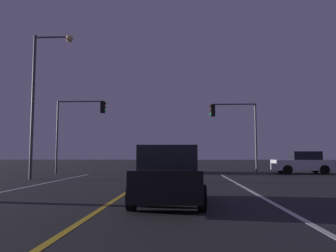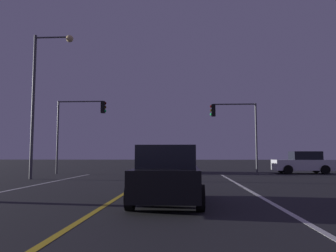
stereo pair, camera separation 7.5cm
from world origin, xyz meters
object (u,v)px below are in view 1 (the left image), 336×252
car_crossing_side (302,163)px  traffic_light_near_left (81,119)px  car_lead_same_lane (169,176)px  car_ahead_far (180,162)px  street_lamp_left_mid (42,87)px  street_lamp_right_near (322,24)px  traffic_light_near_right (233,121)px

car_crossing_side → traffic_light_near_left: size_ratio=0.78×
car_lead_same_lane → car_crossing_side: 18.78m
car_ahead_far → car_crossing_side: same height
traffic_light_near_left → street_lamp_left_mid: size_ratio=0.63×
traffic_light_near_left → street_lamp_right_near: size_ratio=0.67×
car_crossing_side → street_lamp_left_mid: size_ratio=0.49×
car_ahead_far → traffic_light_near_right: 5.51m
car_lead_same_lane → car_ahead_far: 16.87m
car_crossing_side → traffic_light_near_right: bearing=15.7°
traffic_light_near_left → street_lamp_right_near: street_lamp_right_near is taller
car_crossing_side → street_lamp_left_mid: bearing=21.2°
car_crossing_side → traffic_light_near_left: 17.35m
car_lead_same_lane → traffic_light_near_right: traffic_light_near_right is taller
car_ahead_far → street_lamp_right_near: 18.18m
car_crossing_side → car_ahead_far: bearing=-4.1°
car_crossing_side → street_lamp_right_near: size_ratio=0.52×
traffic_light_near_left → street_lamp_left_mid: 5.52m
traffic_light_near_right → car_ahead_far: bearing=-29.2°
car_crossing_side → car_lead_same_lane: bearing=59.5°
car_ahead_far → street_lamp_right_near: bearing=-165.4°
car_lead_same_lane → street_lamp_left_mid: bearing=41.1°
traffic_light_near_right → traffic_light_near_left: (-11.48, 0.00, 0.23)m
car_crossing_side → street_lamp_left_mid: (-17.66, -6.85, 4.69)m
car_lead_same_lane → traffic_light_near_left: bearing=26.9°
traffic_light_near_right → traffic_light_near_left: bearing=-0.0°
car_lead_same_lane → street_lamp_right_near: 6.35m
street_lamp_right_near → street_lamp_left_mid: 15.85m
street_lamp_right_near → car_lead_same_lane: bearing=-2.4°
car_lead_same_lane → car_crossing_side: bearing=-30.5°
car_crossing_side → street_lamp_left_mid: 19.52m
street_lamp_right_near → street_lamp_left_mid: bearing=-37.0°
car_lead_same_lane → traffic_light_near_right: 15.51m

